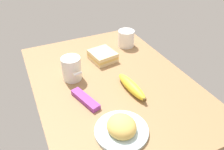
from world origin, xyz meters
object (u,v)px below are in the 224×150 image
at_px(plate_of_food, 122,128).
at_px(coffee_mug_milky, 126,38).
at_px(coffee_mug_black, 72,68).
at_px(banana, 132,86).
at_px(sandwich_main, 103,56).
at_px(snack_bar, 85,99).

bearing_deg(plate_of_food, coffee_mug_milky, -29.23).
height_order(coffee_mug_black, banana, coffee_mug_black).
height_order(coffee_mug_black, coffee_mug_milky, coffee_mug_black).
bearing_deg(coffee_mug_milky, sandwich_main, 115.46).
distance_m(coffee_mug_milky, banana, 0.38).
distance_m(coffee_mug_milky, sandwich_main, 0.19).
height_order(sandwich_main, snack_bar, sandwich_main).
height_order(plate_of_food, coffee_mug_black, coffee_mug_black).
bearing_deg(sandwich_main, coffee_mug_milky, -64.54).
xyz_separation_m(coffee_mug_black, banana, (-0.18, -0.19, -0.03)).
bearing_deg(plate_of_food, coffee_mug_black, 9.18).
distance_m(coffee_mug_black, snack_bar, 0.17).
bearing_deg(coffee_mug_black, snack_bar, 180.00).
bearing_deg(plate_of_food, snack_bar, 16.73).
relative_size(plate_of_food, coffee_mug_milky, 1.62).
xyz_separation_m(coffee_mug_black, sandwich_main, (0.09, -0.18, -0.03)).
xyz_separation_m(banana, snack_bar, (0.02, 0.19, -0.01)).
height_order(coffee_mug_milky, sandwich_main, coffee_mug_milky).
height_order(banana, snack_bar, banana).
relative_size(plate_of_food, coffee_mug_black, 1.71).
distance_m(sandwich_main, banana, 0.27).
relative_size(coffee_mug_black, sandwich_main, 0.77).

